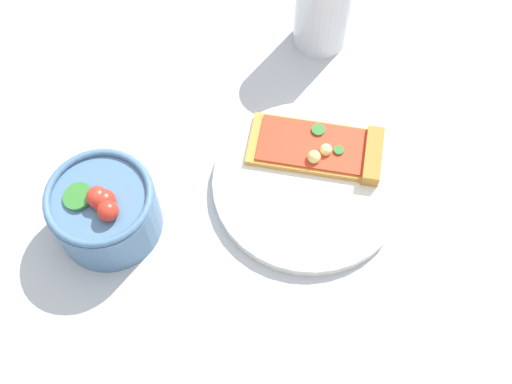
# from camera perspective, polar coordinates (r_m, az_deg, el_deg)

# --- Properties ---
(ground_plane) EXTENTS (2.40, 2.40, 0.00)m
(ground_plane) POSITION_cam_1_polar(r_m,az_deg,el_deg) (0.75, 6.24, -0.26)
(ground_plane) COLOR #B2B7BC
(ground_plane) RESTS_ON ground
(plate) EXTENTS (0.23, 0.23, 0.01)m
(plate) POSITION_cam_1_polar(r_m,az_deg,el_deg) (0.75, 4.70, 0.70)
(plate) COLOR silver
(plate) RESTS_ON ground_plane
(pizza_slice_main) EXTENTS (0.16, 0.16, 0.02)m
(pizza_slice_main) POSITION_cam_1_polar(r_m,az_deg,el_deg) (0.76, 6.15, 3.92)
(pizza_slice_main) COLOR gold
(pizza_slice_main) RESTS_ON plate
(salad_bowl) EXTENTS (0.12, 0.12, 0.09)m
(salad_bowl) POSITION_cam_1_polar(r_m,az_deg,el_deg) (0.72, -13.46, -1.54)
(salad_bowl) COLOR #4C7299
(salad_bowl) RESTS_ON ground_plane
(soda_glass) EXTENTS (0.07, 0.07, 0.13)m
(soda_glass) POSITION_cam_1_polar(r_m,az_deg,el_deg) (0.85, 6.07, 16.28)
(soda_glass) COLOR silver
(soda_glass) RESTS_ON ground_plane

